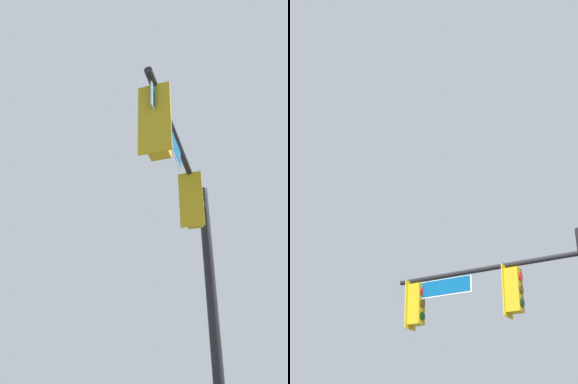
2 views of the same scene
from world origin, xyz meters
TOP-DOWN VIEW (x-y plane):
  - signal_pole_near at (-5.16, -7.79)m, footprint 5.18×1.43m

SIDE VIEW (x-z plane):
  - signal_pole_near at x=-5.16m, z-range 1.05..7.28m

